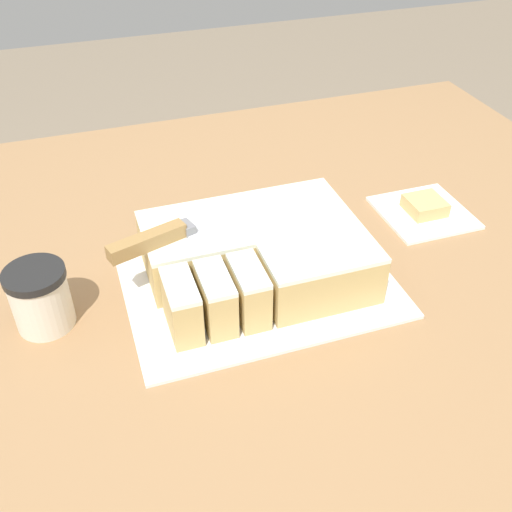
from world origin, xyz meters
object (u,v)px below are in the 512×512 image
at_px(cake_board, 256,278).
at_px(brownie, 425,205).
at_px(knife, 168,234).
at_px(coffee_cup, 40,298).
at_px(cake, 258,254).

xyz_separation_m(cake_board, brownie, (0.34, 0.08, 0.02)).
relative_size(cake_board, brownie, 6.34).
bearing_deg(brownie, knife, -173.79).
bearing_deg(coffee_cup, knife, 6.95).
bearing_deg(cake_board, cake, 35.67).
xyz_separation_m(cake, brownie, (0.34, 0.08, -0.03)).
height_order(knife, brownie, knife).
bearing_deg(cake, cake_board, -144.33).
bearing_deg(cake_board, brownie, 12.86).
distance_m(cake_board, knife, 0.16).
height_order(cake_board, knife, knife).
xyz_separation_m(cake_board, knife, (-0.12, 0.03, 0.09)).
bearing_deg(cake_board, coffee_cup, 179.15).
bearing_deg(cake, coffee_cup, 179.73).
distance_m(knife, coffee_cup, 0.20).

